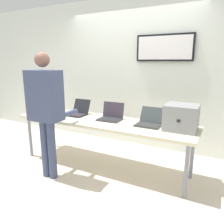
# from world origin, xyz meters

# --- Properties ---
(ground) EXTENTS (8.00, 8.00, 0.04)m
(ground) POSITION_xyz_m (0.00, 0.00, -0.02)
(ground) COLOR beige
(back_wall) EXTENTS (8.00, 0.11, 2.75)m
(back_wall) POSITION_xyz_m (0.01, 1.13, 1.38)
(back_wall) COLOR silver
(back_wall) RESTS_ON ground
(workbench) EXTENTS (2.76, 0.70, 0.74)m
(workbench) POSITION_xyz_m (0.00, 0.00, 0.69)
(workbench) COLOR beige
(workbench) RESTS_ON ground
(equipment_box) EXTENTS (0.41, 0.37, 0.33)m
(equipment_box) POSITION_xyz_m (1.13, 0.07, 0.90)
(equipment_box) COLOR gray
(equipment_box) RESTS_ON workbench
(laptop_station_0) EXTENTS (0.35, 0.35, 0.25)m
(laptop_station_0) POSITION_xyz_m (-1.14, 0.13, 0.80)
(laptop_station_0) COLOR black
(laptop_station_0) RESTS_ON workbench
(laptop_station_1) EXTENTS (0.31, 0.34, 0.24)m
(laptop_station_1) POSITION_xyz_m (-0.53, 0.12, 0.79)
(laptop_station_1) COLOR black
(laptop_station_1) RESTS_ON workbench
(laptop_station_2) EXTENTS (0.35, 0.30, 0.25)m
(laptop_station_2) POSITION_xyz_m (0.09, 0.10, 0.80)
(laptop_station_2) COLOR #3C333F
(laptop_station_2) RESTS_ON workbench
(laptop_station_3) EXTENTS (0.34, 0.36, 0.22)m
(laptop_station_3) POSITION_xyz_m (0.70, 0.10, 0.79)
(laptop_station_3) COLOR #343A3B
(laptop_station_3) RESTS_ON workbench
(person) EXTENTS (0.44, 0.59, 1.72)m
(person) POSITION_xyz_m (-0.50, -0.62, 1.04)
(person) COLOR #424C6F
(person) RESTS_ON ground
(paper_sheet) EXTENTS (0.23, 0.31, 0.00)m
(paper_sheet) POSITION_xyz_m (-0.28, -0.17, 0.74)
(paper_sheet) COLOR white
(paper_sheet) RESTS_ON workbench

